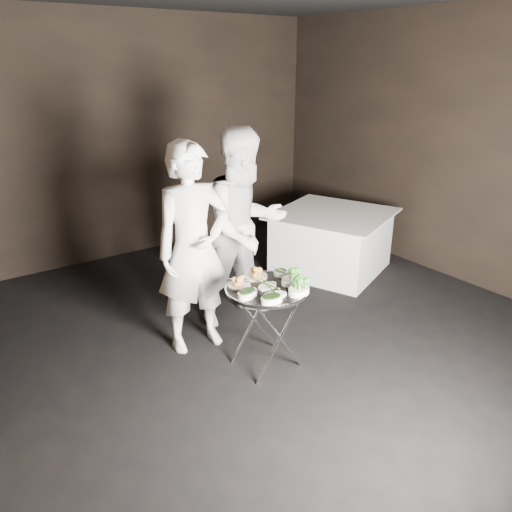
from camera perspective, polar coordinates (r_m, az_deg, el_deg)
floor at (r=4.17m, az=2.84°, el=-14.67°), size 6.00×7.00×0.05m
wall_back at (r=6.56m, az=-16.84°, el=12.50°), size 6.00×0.05×3.00m
tray_stand at (r=4.18m, az=1.21°, el=-7.68°), size 0.48×0.41×0.71m
serving_tray at (r=4.03m, az=1.25°, el=-3.74°), size 0.68×0.68×0.04m
potato_plate_a at (r=4.04m, az=-1.95°, el=-3.10°), size 0.20×0.20×0.07m
potato_plate_b at (r=4.20m, az=-0.09°, el=-2.04°), size 0.21×0.21×0.07m
greens_bowl at (r=4.24m, az=2.83°, el=-1.84°), size 0.12×0.12×0.07m
asparagus_plate_a at (r=4.02m, az=1.30°, el=-3.39°), size 0.21×0.14×0.04m
asparagus_plate_b at (r=3.88m, az=2.21°, el=-4.35°), size 0.21×0.15×0.04m
spinach_bowl_a at (r=3.86m, az=-0.98°, el=-4.24°), size 0.21×0.16×0.08m
spinach_bowl_b at (r=3.78m, az=1.80°, el=-4.85°), size 0.19×0.13×0.08m
broccoli_bowl_a at (r=4.09m, az=4.18°, el=-2.66°), size 0.20×0.15×0.08m
broccoli_bowl_b at (r=3.92m, az=4.94°, el=-3.80°), size 0.23×0.20×0.08m
serving_utensils at (r=4.06m, az=0.86°, el=-2.54°), size 0.59×0.43×0.01m
waiter_left at (r=4.29m, az=-7.14°, el=0.76°), size 0.71×0.50×1.85m
waiter_right at (r=4.75m, az=-1.25°, el=3.26°), size 0.93×0.73×1.89m
dining_table at (r=6.14m, az=8.62°, el=1.65°), size 1.28×1.28×0.73m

